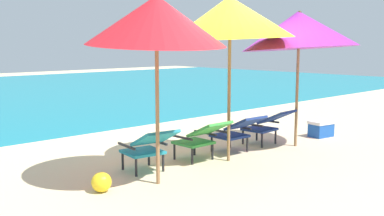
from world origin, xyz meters
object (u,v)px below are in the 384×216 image
(lounge_chair_near_right, at_px, (237,130))
(lounge_chair_far_left, at_px, (148,146))
(beach_umbrella_right, at_px, (299,30))
(beach_ball, at_px, (101,182))
(lounge_chair_near_left, at_px, (201,136))
(lounge_chair_far_right, at_px, (268,124))
(beach_umbrella_center, at_px, (230,18))
(cooler_box, at_px, (321,129))
(beach_umbrella_left, at_px, (156,21))

(lounge_chair_near_right, bearing_deg, lounge_chair_far_left, 177.57)
(beach_umbrella_right, height_order, beach_ball, beach_umbrella_right)
(lounge_chair_near_left, bearing_deg, lounge_chair_near_right, -2.21)
(lounge_chair_far_right, distance_m, beach_ball, 3.64)
(lounge_chair_near_right, height_order, beach_umbrella_center, beach_umbrella_center)
(lounge_chair_far_right, distance_m, beach_umbrella_right, 1.75)
(lounge_chair_far_left, xyz_separation_m, cooler_box, (4.10, -0.29, -0.24))
(lounge_chair_far_right, xyz_separation_m, beach_umbrella_right, (0.34, -0.38, 1.67))
(beach_umbrella_left, relative_size, beach_umbrella_center, 0.96)
(lounge_chair_near_right, relative_size, beach_umbrella_right, 0.36)
(beach_umbrella_left, bearing_deg, lounge_chair_far_right, 8.38)
(lounge_chair_near_left, distance_m, beach_ball, 1.97)
(lounge_chair_near_left, bearing_deg, beach_umbrella_right, -10.56)
(lounge_chair_near_left, distance_m, beach_umbrella_center, 1.87)
(beach_umbrella_center, height_order, beach_ball, beach_umbrella_center)
(beach_umbrella_center, xyz_separation_m, beach_ball, (-2.29, 0.05, -2.10))
(lounge_chair_near_left, xyz_separation_m, beach_umbrella_left, (-1.21, -0.42, 1.72))
(lounge_chair_far_right, distance_m, cooler_box, 1.46)
(lounge_chair_far_right, relative_size, beach_umbrella_right, 0.37)
(lounge_chair_far_left, bearing_deg, beach_ball, -164.90)
(lounge_chair_near_right, distance_m, beach_umbrella_left, 2.68)
(beach_umbrella_right, relative_size, cooler_box, 4.83)
(beach_umbrella_left, relative_size, cooler_box, 4.88)
(beach_umbrella_left, distance_m, beach_ball, 2.14)
(lounge_chair_far_left, height_order, beach_umbrella_center, beach_umbrella_center)
(lounge_chair_near_left, bearing_deg, lounge_chair_far_left, 177.39)
(lounge_chair_near_left, bearing_deg, beach_umbrella_center, -35.96)
(lounge_chair_near_left, bearing_deg, beach_ball, -173.88)
(beach_umbrella_center, distance_m, beach_ball, 3.11)
(beach_umbrella_left, xyz_separation_m, beach_ball, (-0.73, 0.22, -2.00))
(beach_umbrella_left, bearing_deg, beach_umbrella_right, 0.83)
(beach_umbrella_right, bearing_deg, beach_umbrella_left, -179.17)
(lounge_chair_far_right, distance_m, beach_umbrella_center, 2.27)
(lounge_chair_near_right, distance_m, beach_umbrella_center, 1.89)
(cooler_box, bearing_deg, beach_umbrella_left, -177.62)
(lounge_chair_far_right, height_order, cooler_box, lounge_chair_far_right)
(lounge_chair_near_left, distance_m, beach_umbrella_right, 2.65)
(beach_umbrella_left, relative_size, beach_ball, 9.84)
(lounge_chair_near_left, height_order, beach_ball, lounge_chair_near_left)
(lounge_chair_near_left, relative_size, beach_umbrella_left, 0.35)
(beach_umbrella_center, xyz_separation_m, beach_umbrella_right, (1.67, -0.12, -0.15))
(lounge_chair_near_left, bearing_deg, cooler_box, -4.52)
(lounge_chair_near_right, height_order, lounge_chair_far_right, same)
(lounge_chair_near_right, height_order, beach_umbrella_right, beach_umbrella_right)
(beach_umbrella_left, xyz_separation_m, beach_umbrella_center, (1.56, 0.17, 0.10))
(beach_umbrella_right, bearing_deg, lounge_chair_near_right, 164.07)
(beach_ball, xyz_separation_m, cooler_box, (5.04, -0.04, 0.04))
(beach_umbrella_center, bearing_deg, beach_ball, 178.75)
(cooler_box, bearing_deg, beach_umbrella_center, -179.74)
(beach_umbrella_right, relative_size, beach_ball, 9.72)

